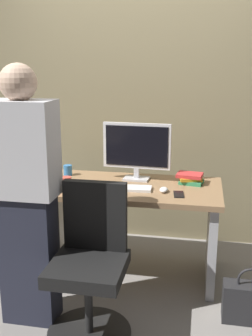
{
  "coord_description": "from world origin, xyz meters",
  "views": [
    {
      "loc": [
        0.55,
        -2.91,
        1.64
      ],
      "look_at": [
        0.0,
        -0.05,
        0.88
      ],
      "focal_mm": 43.25,
      "sensor_mm": 36.0,
      "label": 1
    }
  ],
  "objects_px": {
    "desk": "(127,213)",
    "mouse": "(164,190)",
    "cell_phone": "(179,194)",
    "keyboard": "(122,188)",
    "cup_near_keyboard": "(66,183)",
    "book_stack": "(190,178)",
    "person_at_desk": "(26,197)",
    "monitor": "(137,148)",
    "office_chair": "(90,268)",
    "handbag": "(249,302)",
    "cup_by_monitor": "(68,170)"
  },
  "relations": [
    {
      "from": "desk",
      "to": "mouse",
      "type": "height_order",
      "value": "mouse"
    },
    {
      "from": "desk",
      "to": "cell_phone",
      "type": "bearing_deg",
      "value": -21.3
    },
    {
      "from": "keyboard",
      "to": "cup_near_keyboard",
      "type": "xyz_separation_m",
      "value": [
        -0.42,
        -0.05,
        0.03
      ]
    },
    {
      "from": "book_stack",
      "to": "cell_phone",
      "type": "relative_size",
      "value": 1.52
    },
    {
      "from": "cell_phone",
      "to": "person_at_desk",
      "type": "bearing_deg",
      "value": -154.84
    },
    {
      "from": "monitor",
      "to": "cup_near_keyboard",
      "type": "distance_m",
      "value": 0.62
    },
    {
      "from": "cup_near_keyboard",
      "to": "office_chair",
      "type": "bearing_deg",
      "value": -60.09
    },
    {
      "from": "cup_near_keyboard",
      "to": "mouse",
      "type": "bearing_deg",
      "value": 3.73
    },
    {
      "from": "mouse",
      "to": "book_stack",
      "type": "height_order",
      "value": "book_stack"
    },
    {
      "from": "desk",
      "to": "keyboard",
      "type": "bearing_deg",
      "value": -99.69
    },
    {
      "from": "cup_near_keyboard",
      "to": "handbag",
      "type": "distance_m",
      "value": 1.51
    },
    {
      "from": "cup_near_keyboard",
      "to": "handbag",
      "type": "bearing_deg",
      "value": -13.99
    },
    {
      "from": "person_at_desk",
      "to": "handbag",
      "type": "xyz_separation_m",
      "value": [
        1.4,
        0.23,
        -0.7
      ]
    },
    {
      "from": "cup_by_monitor",
      "to": "handbag",
      "type": "relative_size",
      "value": 0.23
    },
    {
      "from": "monitor",
      "to": "cup_near_keyboard",
      "type": "relative_size",
      "value": 6.19
    },
    {
      "from": "monitor",
      "to": "office_chair",
      "type": "bearing_deg",
      "value": -97.64
    },
    {
      "from": "mouse",
      "to": "handbag",
      "type": "height_order",
      "value": "mouse"
    },
    {
      "from": "mouse",
      "to": "handbag",
      "type": "relative_size",
      "value": 0.26
    },
    {
      "from": "mouse",
      "to": "cup_by_monitor",
      "type": "xyz_separation_m",
      "value": [
        -0.83,
        0.3,
        0.03
      ]
    },
    {
      "from": "person_at_desk",
      "to": "monitor",
      "type": "bearing_deg",
      "value": 58.4
    },
    {
      "from": "desk",
      "to": "handbag",
      "type": "distance_m",
      "value": 1.09
    },
    {
      "from": "desk",
      "to": "book_stack",
      "type": "relative_size",
      "value": 6.51
    },
    {
      "from": "desk",
      "to": "office_chair",
      "type": "height_order",
      "value": "office_chair"
    },
    {
      "from": "handbag",
      "to": "person_at_desk",
      "type": "bearing_deg",
      "value": -170.84
    },
    {
      "from": "mouse",
      "to": "cup_near_keyboard",
      "type": "distance_m",
      "value": 0.73
    },
    {
      "from": "person_at_desk",
      "to": "mouse",
      "type": "distance_m",
      "value": 1.0
    },
    {
      "from": "person_at_desk",
      "to": "cup_by_monitor",
      "type": "distance_m",
      "value": 0.91
    },
    {
      "from": "person_at_desk",
      "to": "book_stack",
      "type": "xyz_separation_m",
      "value": [
        0.97,
        0.86,
        -0.07
      ]
    },
    {
      "from": "monitor",
      "to": "handbag",
      "type": "relative_size",
      "value": 1.43
    },
    {
      "from": "mouse",
      "to": "book_stack",
      "type": "xyz_separation_m",
      "value": [
        0.18,
        0.26,
        0.02
      ]
    },
    {
      "from": "office_chair",
      "to": "cell_phone",
      "type": "relative_size",
      "value": 6.53
    },
    {
      "from": "keyboard",
      "to": "cup_near_keyboard",
      "type": "distance_m",
      "value": 0.42
    },
    {
      "from": "keyboard",
      "to": "cup_by_monitor",
      "type": "bearing_deg",
      "value": 147.36
    },
    {
      "from": "office_chair",
      "to": "book_stack",
      "type": "distance_m",
      "value": 1.12
    },
    {
      "from": "person_at_desk",
      "to": "office_chair",
      "type": "bearing_deg",
      "value": -7.52
    },
    {
      "from": "book_stack",
      "to": "cell_phone",
      "type": "xyz_separation_m",
      "value": [
        -0.07,
        -0.3,
        -0.04
      ]
    },
    {
      "from": "mouse",
      "to": "cell_phone",
      "type": "distance_m",
      "value": 0.12
    },
    {
      "from": "desk",
      "to": "cell_phone",
      "type": "xyz_separation_m",
      "value": [
        0.4,
        -0.16,
        0.23
      ]
    },
    {
      "from": "person_at_desk",
      "to": "mouse",
      "type": "relative_size",
      "value": 16.39
    },
    {
      "from": "mouse",
      "to": "cell_phone",
      "type": "relative_size",
      "value": 0.69
    },
    {
      "from": "office_chair",
      "to": "book_stack",
      "type": "height_order",
      "value": "office_chair"
    },
    {
      "from": "cup_by_monitor",
      "to": "book_stack",
      "type": "relative_size",
      "value": 0.39
    },
    {
      "from": "person_at_desk",
      "to": "book_stack",
      "type": "height_order",
      "value": "person_at_desk"
    },
    {
      "from": "cup_near_keyboard",
      "to": "cell_phone",
      "type": "distance_m",
      "value": 0.84
    },
    {
      "from": "mouse",
      "to": "cup_by_monitor",
      "type": "distance_m",
      "value": 0.88
    },
    {
      "from": "mouse",
      "to": "book_stack",
      "type": "bearing_deg",
      "value": 54.77
    },
    {
      "from": "person_at_desk",
      "to": "cup_by_monitor",
      "type": "relative_size",
      "value": 19.1
    },
    {
      "from": "handbag",
      "to": "book_stack",
      "type": "bearing_deg",
      "value": 123.83
    },
    {
      "from": "cup_near_keyboard",
      "to": "handbag",
      "type": "relative_size",
      "value": 0.23
    },
    {
      "from": "cup_by_monitor",
      "to": "book_stack",
      "type": "xyz_separation_m",
      "value": [
        1.01,
        -0.04,
        -0.0
      ]
    }
  ]
}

